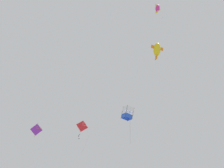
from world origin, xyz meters
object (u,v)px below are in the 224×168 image
object	(u,v)px
kite_fish_near_left	(158,8)
kite_diamond_highest	(82,126)
kite_fish_mid_left	(157,50)
kite_box_far_centre	(128,113)
kite_diamond_upper_right	(36,130)

from	to	relation	value
kite_fish_near_left	kite_diamond_highest	bearing A→B (deg)	81.41
kite_diamond_highest	kite_fish_mid_left	world-z (taller)	kite_diamond_highest
kite_diamond_highest	kite_box_far_centre	world-z (taller)	kite_diamond_highest
kite_diamond_highest	kite_fish_mid_left	bearing A→B (deg)	-98.16
kite_diamond_highest	kite_fish_mid_left	size ratio (longest dim) A/B	2.95
kite_diamond_highest	kite_box_far_centre	xyz separation A→B (m)	(3.17, 10.49, -5.41)
kite_diamond_upper_right	kite_fish_mid_left	bearing A→B (deg)	-53.95
kite_diamond_upper_right	kite_box_far_centre	bearing A→B (deg)	-36.44
kite_fish_near_left	kite_fish_mid_left	bearing A→B (deg)	-167.42
kite_diamond_upper_right	kite_box_far_centre	distance (m)	11.04
kite_diamond_highest	kite_box_far_centre	size ratio (longest dim) A/B	1.18
kite_fish_mid_left	kite_box_far_centre	bearing A→B (deg)	100.33
kite_diamond_upper_right	kite_diamond_highest	distance (m)	9.62
kite_diamond_upper_right	kite_diamond_highest	world-z (taller)	kite_diamond_highest
kite_diamond_upper_right	kite_diamond_highest	bearing A→B (deg)	32.00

